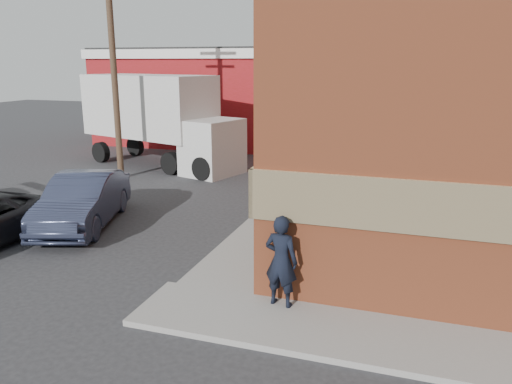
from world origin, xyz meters
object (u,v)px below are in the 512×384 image
Objects in this scene: utility_pole at (113,64)px; man at (281,261)px; box_truck at (162,115)px; sedan at (83,201)px; warehouse at (241,96)px.

utility_pole is 4.84× the size of man.
man is at bearing -35.44° from box_truck.
box_truck is (-2.03, 8.75, 1.66)m from sedan.
warehouse is 21.90m from man.
utility_pole is at bearing -97.77° from warehouse.
box_truck is (-0.95, -8.21, -0.37)m from warehouse.
utility_pole is 1.88× the size of sedan.
warehouse is at bearing 100.85° from box_truck.
utility_pole reaches higher than warehouse.
warehouse reaches higher than box_truck.
warehouse is 8.27m from box_truck.
warehouse is 1.82× the size of box_truck.
sedan is (2.58, -5.96, -3.96)m from utility_pole.
warehouse reaches higher than man.
utility_pole is at bearing -35.06° from man.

